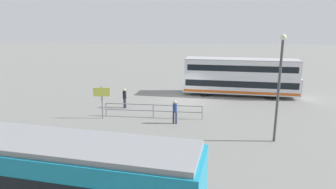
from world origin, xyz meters
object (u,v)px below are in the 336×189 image
tram_yellow (4,172)px  street_lamp (279,81)px  info_sign (102,96)px  pedestrian_near_railing (125,97)px  pedestrian_crossing (175,110)px  double_decker_bus (240,77)px

tram_yellow → street_lamp: bearing=-146.7°
tram_yellow → street_lamp: 15.07m
info_sign → street_lamp: 12.91m
pedestrian_near_railing → pedestrian_crossing: bearing=140.9°
tram_yellow → pedestrian_crossing: 12.55m
info_sign → street_lamp: bearing=163.7°
street_lamp → info_sign: bearing=-16.3°
info_sign → street_lamp: size_ratio=0.39×
double_decker_bus → info_sign: double_decker_bus is taller
double_decker_bus → pedestrian_near_railing: 12.19m
street_lamp → double_decker_bus: bearing=-88.2°
double_decker_bus → info_sign: bearing=36.2°
pedestrian_crossing → info_sign: (5.73, -0.73, 0.79)m
pedestrian_near_railing → street_lamp: street_lamp is taller
double_decker_bus → pedestrian_near_railing: bearing=27.4°
pedestrian_crossing → tram_yellow: bearing=61.6°
double_decker_bus → pedestrian_near_railing: size_ratio=6.73×
pedestrian_crossing → street_lamp: street_lamp is taller
pedestrian_crossing → info_sign: info_sign is taller
double_decker_bus → street_lamp: size_ratio=1.76×
tram_yellow → pedestrian_crossing: (-5.96, -11.03, -0.66)m
tram_yellow → info_sign: bearing=-91.1°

